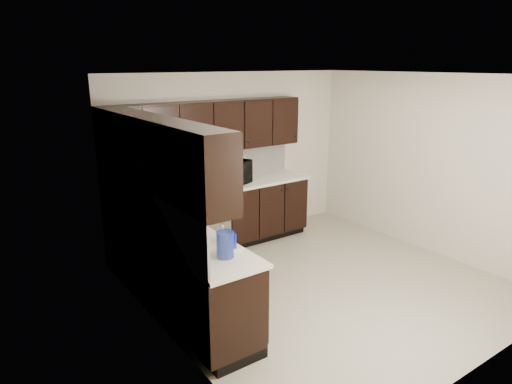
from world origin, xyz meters
TOP-DOWN VIEW (x-y plane):
  - floor at (0.00, 0.00)m, footprint 4.00×4.00m
  - ceiling at (0.00, 0.00)m, footprint 4.00×4.00m
  - wall_back at (0.00, 2.00)m, footprint 4.00×0.02m
  - wall_left at (-2.00, 0.00)m, footprint 0.02×4.00m
  - wall_right at (2.00, 0.00)m, footprint 0.02×4.00m
  - wall_front at (0.00, -2.00)m, footprint 4.00×0.02m
  - lower_cabinets at (-1.01, 1.11)m, footprint 3.00×2.80m
  - countertop at (-1.01, 1.11)m, footprint 3.03×2.83m
  - backsplash at (-1.22, 1.32)m, footprint 3.00×2.80m
  - upper_cabinets at (-1.10, 1.20)m, footprint 3.00×2.80m
  - dishwasher at (-0.70, 1.41)m, footprint 0.58×0.04m
  - sink at (-1.68, -0.01)m, footprint 0.54×0.82m
  - microwave at (-0.28, 1.65)m, footprint 0.73×0.62m
  - soap_bottle_a at (-1.48, -0.17)m, footprint 0.10×0.10m
  - soap_bottle_b at (-1.86, 0.95)m, footprint 0.12×0.12m
  - toaster_oven at (-1.75, 1.75)m, footprint 0.39×0.31m
  - storage_bin at (-1.68, 0.42)m, footprint 0.48×0.40m
  - blue_pitcher at (-1.63, -0.45)m, footprint 0.21×0.21m
  - teal_tumbler at (-1.55, 0.61)m, footprint 0.12×0.12m
  - paper_towel_roll at (-1.58, 1.34)m, footprint 0.16×0.16m

SIDE VIEW (x-z plane):
  - floor at x=0.00m, z-range 0.00..0.00m
  - lower_cabinets at x=-1.01m, z-range -0.04..0.86m
  - dishwasher at x=-0.70m, z-range 0.16..0.94m
  - sink at x=-1.68m, z-range 0.67..1.09m
  - countertop at x=-1.01m, z-range 0.90..0.94m
  - storage_bin at x=-1.68m, z-range 0.94..1.10m
  - soap_bottle_a at x=-1.48m, z-range 0.94..1.12m
  - teal_tumbler at x=-1.55m, z-range 0.94..1.16m
  - toaster_oven at x=-1.75m, z-range 0.94..1.16m
  - blue_pitcher at x=-1.63m, z-range 0.94..1.18m
  - soap_bottle_b at x=-1.86m, z-range 0.94..1.18m
  - paper_towel_roll at x=-1.58m, z-range 0.94..1.27m
  - microwave at x=-0.28m, z-range 0.94..1.28m
  - backsplash at x=-1.22m, z-range 0.94..1.42m
  - wall_back at x=0.00m, z-range 0.00..2.50m
  - wall_left at x=-2.00m, z-range 0.00..2.50m
  - wall_right at x=2.00m, z-range 0.00..2.50m
  - wall_front at x=0.00m, z-range 0.00..2.50m
  - upper_cabinets at x=-1.10m, z-range 1.42..2.12m
  - ceiling at x=0.00m, z-range 2.50..2.50m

